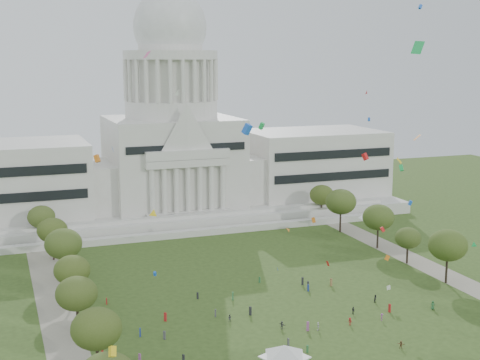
% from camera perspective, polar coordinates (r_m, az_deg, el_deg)
% --- Properties ---
extents(ground, '(400.00, 400.00, 0.00)m').
position_cam_1_polar(ground, '(138.52, 6.64, -13.00)').
color(ground, '#334A1B').
rests_on(ground, ground).
extents(capitol, '(160.00, 64.50, 91.30)m').
position_cam_1_polar(capitol, '(236.30, -5.78, 2.39)').
color(capitol, silver).
rests_on(capitol, ground).
extents(path_left, '(8.00, 160.00, 0.04)m').
position_cam_1_polar(path_left, '(153.51, -15.32, -10.92)').
color(path_left, gray).
rests_on(path_left, ground).
extents(path_right, '(8.00, 160.00, 0.04)m').
position_cam_1_polar(path_right, '(186.50, 15.75, -7.13)').
color(path_right, gray).
rests_on(path_right, ground).
extents(row_tree_l_1, '(8.86, 8.86, 12.59)m').
position_cam_1_polar(row_tree_l_1, '(120.09, -12.16, -12.31)').
color(row_tree_l_1, black).
rests_on(row_tree_l_1, ground).
extents(row_tree_l_2, '(8.42, 8.42, 11.97)m').
position_cam_1_polar(row_tree_l_2, '(138.96, -13.78, -9.40)').
color(row_tree_l_2, black).
rests_on(row_tree_l_2, ground).
extents(row_tree_r_2, '(9.55, 9.55, 13.58)m').
position_cam_1_polar(row_tree_r_2, '(172.00, 17.32, -5.34)').
color(row_tree_r_2, black).
rests_on(row_tree_r_2, ground).
extents(row_tree_l_3, '(8.12, 8.12, 11.55)m').
position_cam_1_polar(row_tree_l_3, '(154.83, -14.14, -7.47)').
color(row_tree_l_3, black).
rests_on(row_tree_l_3, ground).
extents(row_tree_r_3, '(7.01, 7.01, 9.98)m').
position_cam_1_polar(row_tree_r_3, '(186.04, 14.14, -4.83)').
color(row_tree_r_3, black).
rests_on(row_tree_r_3, ground).
extents(row_tree_l_4, '(9.29, 9.29, 13.21)m').
position_cam_1_polar(row_tree_l_4, '(172.18, -14.84, -5.29)').
color(row_tree_l_4, black).
rests_on(row_tree_l_4, ground).
extents(row_tree_r_4, '(9.19, 9.19, 13.06)m').
position_cam_1_polar(row_tree_r_4, '(198.28, 11.73, -3.14)').
color(row_tree_r_4, black).
rests_on(row_tree_r_4, ground).
extents(row_tree_l_5, '(8.33, 8.33, 11.85)m').
position_cam_1_polar(row_tree_l_5, '(190.27, -15.72, -4.15)').
color(row_tree_l_5, black).
rests_on(row_tree_l_5, ground).
extents(row_tree_r_5, '(9.82, 9.82, 13.96)m').
position_cam_1_polar(row_tree_r_5, '(214.42, 8.60, -1.85)').
color(row_tree_r_5, black).
rests_on(row_tree_r_5, ground).
extents(row_tree_l_6, '(8.19, 8.19, 11.64)m').
position_cam_1_polar(row_tree_l_6, '(207.79, -16.59, -3.03)').
color(row_tree_l_6, black).
rests_on(row_tree_l_6, ground).
extents(row_tree_r_6, '(8.42, 8.42, 11.97)m').
position_cam_1_polar(row_tree_r_6, '(231.32, 6.99, -1.28)').
color(row_tree_r_6, black).
rests_on(row_tree_r_6, ground).
extents(event_tent, '(12.38, 12.38, 5.27)m').
position_cam_1_polar(event_tent, '(121.33, 3.84, -14.35)').
color(event_tent, '#4C4C4C').
rests_on(event_tent, ground).
extents(person_0, '(1.11, 0.93, 1.93)m').
position_cam_1_polar(person_0, '(156.20, 16.12, -10.22)').
color(person_0, '#33723F').
rests_on(person_0, ground).
extents(person_2, '(1.03, 0.89, 1.81)m').
position_cam_1_polar(person_2, '(157.34, 11.50, -9.88)').
color(person_2, '#26262B').
rests_on(person_2, ground).
extents(person_3, '(0.93, 1.18, 1.63)m').
position_cam_1_polar(person_3, '(143.81, 9.36, -11.82)').
color(person_3, '#B21E1E').
rests_on(person_3, ground).
extents(person_4, '(0.88, 1.17, 1.78)m').
position_cam_1_polar(person_4, '(140.33, 6.68, -12.29)').
color(person_4, silver).
rests_on(person_4, ground).
extents(person_5, '(1.30, 1.63, 1.65)m').
position_cam_1_polar(person_5, '(140.44, 3.60, -12.25)').
color(person_5, '#4C4C51').
rests_on(person_5, ground).
extents(person_8, '(0.92, 0.84, 1.61)m').
position_cam_1_polar(person_8, '(143.74, -0.89, -11.70)').
color(person_8, '#4C4C51').
rests_on(person_8, ground).
extents(person_9, '(0.89, 1.17, 1.62)m').
position_cam_1_polar(person_9, '(147.27, 12.02, -11.37)').
color(person_9, '#994C8C').
rests_on(person_9, ground).
extents(person_10, '(0.60, 1.02, 1.70)m').
position_cam_1_polar(person_10, '(149.64, 9.64, -10.92)').
color(person_10, '#26262B').
rests_on(person_10, ground).
extents(person_11, '(1.46, 1.29, 1.52)m').
position_cam_1_polar(person_11, '(135.18, 13.58, -13.49)').
color(person_11, olive).
rests_on(person_11, ground).
extents(distant_crowd, '(62.88, 40.67, 1.94)m').
position_cam_1_polar(distant_crowd, '(147.06, -0.55, -11.14)').
color(distant_crowd, '#B21E1E').
rests_on(distant_crowd, ground).
extents(kite_swarm, '(83.30, 105.28, 62.45)m').
position_cam_1_polar(kite_swarm, '(139.85, 4.11, 0.42)').
color(kite_swarm, blue).
rests_on(kite_swarm, ground).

